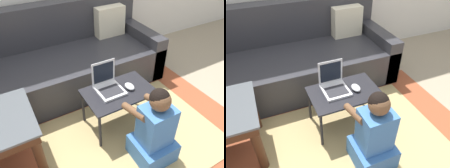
% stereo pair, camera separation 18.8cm
% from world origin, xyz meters
% --- Properties ---
extents(ground_plane, '(16.00, 16.00, 0.00)m').
position_xyz_m(ground_plane, '(0.00, 0.00, 0.00)').
color(ground_plane, gray).
extents(area_rug, '(2.15, 1.57, 0.01)m').
position_xyz_m(area_rug, '(0.08, -0.13, 0.00)').
color(area_rug, '#9E4C2D').
rests_on(area_rug, ground_plane).
extents(couch, '(2.27, 0.93, 0.86)m').
position_xyz_m(couch, '(-0.19, 0.98, 0.29)').
color(couch, '#2D2D33').
rests_on(couch, ground_plane).
extents(laptop_desk, '(0.61, 0.39, 0.39)m').
position_xyz_m(laptop_desk, '(0.08, 0.10, 0.34)').
color(laptop_desk, black).
rests_on(laptop_desk, ground_plane).
extents(laptop, '(0.22, 0.24, 0.24)m').
position_xyz_m(laptop, '(0.01, 0.16, 0.43)').
color(laptop, silver).
rests_on(laptop, laptop_desk).
extents(computer_mouse, '(0.07, 0.11, 0.04)m').
position_xyz_m(computer_mouse, '(0.18, 0.08, 0.41)').
color(computer_mouse, silver).
rests_on(computer_mouse, laptop_desk).
extents(person_seated, '(0.31, 0.43, 0.70)m').
position_xyz_m(person_seated, '(0.12, -0.36, 0.29)').
color(person_seated, '#3D70B2').
rests_on(person_seated, ground_plane).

